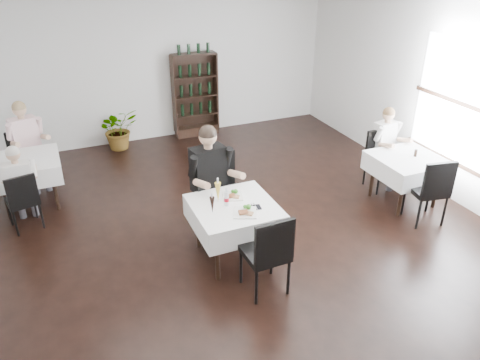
# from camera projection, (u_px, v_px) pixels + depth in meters

# --- Properties ---
(room_shell) EXTENTS (9.00, 9.00, 9.00)m
(room_shell) POSITION_uv_depth(u_px,v_px,m) (257.00, 148.00, 5.61)
(room_shell) COLOR black
(room_shell) RESTS_ON ground
(window_right) EXTENTS (0.06, 2.30, 1.85)m
(window_right) POSITION_uv_depth(u_px,v_px,m) (473.00, 111.00, 6.81)
(window_right) COLOR white
(window_right) RESTS_ON room_shell
(wine_shelf) EXTENTS (0.90, 0.28, 1.75)m
(wine_shelf) POSITION_uv_depth(u_px,v_px,m) (195.00, 96.00, 9.65)
(wine_shelf) COLOR black
(wine_shelf) RESTS_ON ground
(main_table) EXTENTS (1.03, 1.03, 0.77)m
(main_table) POSITION_uv_depth(u_px,v_px,m) (234.00, 215.00, 5.91)
(main_table) COLOR black
(main_table) RESTS_ON ground
(left_table) EXTENTS (0.98, 0.98, 0.77)m
(left_table) POSITION_uv_depth(u_px,v_px,m) (27.00, 168.00, 7.13)
(left_table) COLOR black
(left_table) RESTS_ON ground
(right_table) EXTENTS (0.98, 0.98, 0.77)m
(right_table) POSITION_uv_depth(u_px,v_px,m) (407.00, 166.00, 7.19)
(right_table) COLOR black
(right_table) RESTS_ON ground
(potted_tree) EXTENTS (0.86, 0.78, 0.82)m
(potted_tree) POSITION_uv_depth(u_px,v_px,m) (119.00, 129.00, 9.19)
(potted_tree) COLOR #1E541D
(potted_tree) RESTS_ON ground
(main_chair_far) EXTENTS (0.54, 0.55, 1.10)m
(main_chair_far) POSITION_uv_depth(u_px,v_px,m) (220.00, 186.00, 6.61)
(main_chair_far) COLOR black
(main_chair_far) RESTS_ON ground
(main_chair_near) EXTENTS (0.49, 0.50, 1.05)m
(main_chair_near) POSITION_uv_depth(u_px,v_px,m) (269.00, 251.00, 5.27)
(main_chair_near) COLOR black
(main_chair_near) RESTS_ON ground
(left_chair_far) EXTENTS (0.52, 0.53, 0.91)m
(left_chair_far) POSITION_uv_depth(u_px,v_px,m) (20.00, 157.00, 7.72)
(left_chair_far) COLOR black
(left_chair_far) RESTS_ON ground
(left_chair_near) EXTENTS (0.49, 0.49, 0.89)m
(left_chair_near) POSITION_uv_depth(u_px,v_px,m) (23.00, 198.00, 6.53)
(left_chair_near) COLOR black
(left_chair_near) RESTS_ON ground
(right_chair_far) EXTENTS (0.45, 0.46, 0.96)m
(right_chair_far) POSITION_uv_depth(u_px,v_px,m) (381.00, 156.00, 7.71)
(right_chair_far) COLOR black
(right_chair_far) RESTS_ON ground
(right_chair_near) EXTENTS (0.55, 0.56, 1.04)m
(right_chair_near) POSITION_uv_depth(u_px,v_px,m) (431.00, 187.00, 6.63)
(right_chair_near) COLOR black
(right_chair_near) RESTS_ON ground
(diner_main) EXTENTS (0.65, 0.68, 1.62)m
(diner_main) POSITION_uv_depth(u_px,v_px,m) (212.00, 176.00, 6.19)
(diner_main) COLOR #45464E
(diner_main) RESTS_ON ground
(diner_left_far) EXTENTS (0.62, 0.66, 1.47)m
(diner_left_far) POSITION_uv_depth(u_px,v_px,m) (27.00, 139.00, 7.55)
(diner_left_far) COLOR #45464E
(diner_left_far) RESTS_ON ground
(diner_left_near) EXTENTS (0.48, 0.47, 1.27)m
(diner_left_near) POSITION_uv_depth(u_px,v_px,m) (20.00, 180.00, 6.52)
(diner_left_near) COLOR #45464E
(diner_left_near) RESTS_ON ground
(diner_right_far) EXTENTS (0.54, 0.55, 1.34)m
(diner_right_far) POSITION_uv_depth(u_px,v_px,m) (388.00, 141.00, 7.68)
(diner_right_far) COLOR #45464E
(diner_right_far) RESTS_ON ground
(plate_far) EXTENTS (0.31, 0.31, 0.08)m
(plate_far) POSITION_uv_depth(u_px,v_px,m) (233.00, 196.00, 6.02)
(plate_far) COLOR white
(plate_far) RESTS_ON main_table
(plate_near) EXTENTS (0.36, 0.36, 0.09)m
(plate_near) POSITION_uv_depth(u_px,v_px,m) (246.00, 212.00, 5.66)
(plate_near) COLOR white
(plate_near) RESTS_ON main_table
(pilsner_dark) EXTENTS (0.06, 0.06, 0.27)m
(pilsner_dark) POSITION_uv_depth(u_px,v_px,m) (212.00, 205.00, 5.62)
(pilsner_dark) COLOR black
(pilsner_dark) RESTS_ON main_table
(pilsner_lager) EXTENTS (0.08, 0.08, 0.34)m
(pilsner_lager) POSITION_uv_depth(u_px,v_px,m) (218.00, 192.00, 5.85)
(pilsner_lager) COLOR gold
(pilsner_lager) RESTS_ON main_table
(coke_bottle) EXTENTS (0.06, 0.06, 0.25)m
(coke_bottle) POSITION_uv_depth(u_px,v_px,m) (227.00, 198.00, 5.79)
(coke_bottle) COLOR silver
(coke_bottle) RESTS_ON main_table
(napkin_cutlery) EXTENTS (0.18, 0.18, 0.02)m
(napkin_cutlery) POSITION_uv_depth(u_px,v_px,m) (254.00, 207.00, 5.78)
(napkin_cutlery) COLOR black
(napkin_cutlery) RESTS_ON main_table
(pepper_mill) EXTENTS (0.06, 0.06, 0.11)m
(pepper_mill) POSITION_uv_depth(u_px,v_px,m) (416.00, 153.00, 7.12)
(pepper_mill) COLOR black
(pepper_mill) RESTS_ON right_table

